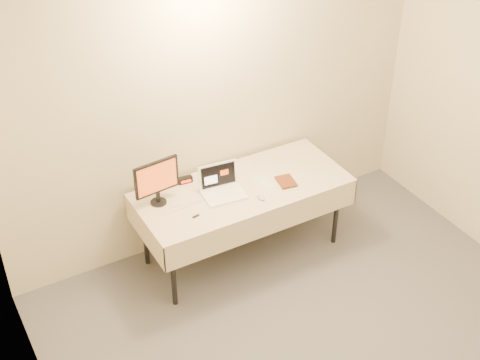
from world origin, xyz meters
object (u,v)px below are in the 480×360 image
laptop (222,187)px  monitor (157,179)px  table (243,193)px  book (279,175)px

laptop → monitor: size_ratio=0.92×
laptop → monitor: monitor is taller
table → laptop: laptop is taller
table → book: bearing=-21.8°
monitor → book: bearing=-20.1°
table → laptop: 0.23m
book → laptop: bearing=175.3°
table → book: size_ratio=9.57×
laptop → book: (0.49, -0.13, 0.04)m
laptop → book: size_ratio=1.93×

